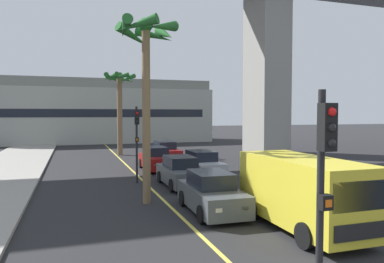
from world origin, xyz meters
The scene contains 12 objects.
lane_stripe_center centered at (0.00, 24.00, 0.00)m, with size 0.14×56.00×0.01m, color #DBCC4C.
pier_building_backdrop centered at (0.00, 52.97, 4.05)m, with size 28.55×8.04×8.23m.
car_queue_front centered at (1.61, 20.88, 0.72)m, with size 1.85×4.11×1.56m.
car_queue_second centered at (3.63, 23.24, 0.72)m, with size 1.86×4.11×1.56m.
car_queue_third centered at (3.35, 31.34, 0.72)m, with size 1.94×4.15×1.56m.
car_queue_fourth centered at (1.57, 26.72, 0.72)m, with size 1.85×4.11×1.56m.
car_queue_fifth centered at (1.30, 15.57, 0.72)m, with size 1.93×4.15×1.56m.
delivery_van centered at (3.37, 12.67, 1.29)m, with size 2.17×5.25×2.36m.
traffic_light_median_near centered at (0.05, 7.34, 2.71)m, with size 0.24×0.37×4.20m.
traffic_light_median_far centered at (-0.42, 22.47, 2.71)m, with size 0.24×0.37×4.20m.
palm_tree_near_median centered at (0.36, 36.55, 5.77)m, with size 3.04×3.09×7.59m.
palm_tree_mid_median centered at (-0.78, 17.80, 6.28)m, with size 2.70×2.80×7.81m.
Camera 1 is at (-3.77, 2.42, 3.81)m, focal length 34.46 mm.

